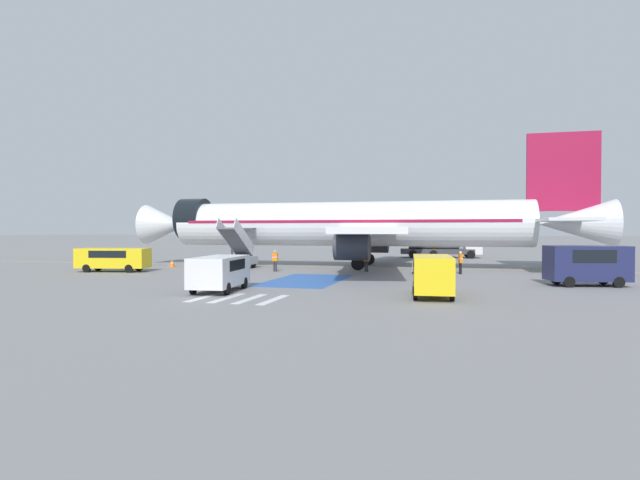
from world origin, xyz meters
The scene contains 19 objects.
ground_plane centered at (0.00, 0.00, 0.00)m, with size 600.00×600.00×0.00m, color slate.
apron_leadline_yellow centered at (-1.48, 0.35, 0.00)m, with size 0.20×75.66×0.01m, color gold.
apron_stand_patch_blue centered at (-1.48, -12.08, 0.00)m, with size 4.59×9.05×0.01m, color #2856A8.
apron_walkway_bar_0 centered at (-3.88, -21.38, 0.00)m, with size 0.44×3.60×0.01m, color silver.
apron_walkway_bar_1 centered at (-2.68, -21.38, 0.00)m, with size 0.44×3.60×0.01m, color silver.
apron_walkway_bar_2 centered at (-1.48, -21.38, 0.00)m, with size 0.44×3.60×0.01m, color silver.
apron_walkway_bar_3 centered at (-0.28, -21.38, 0.00)m, with size 0.44×3.60×0.01m, color silver.
airliner centered at (-0.87, 0.37, 3.89)m, with size 42.06×31.58×11.28m.
boarding_stairs_forward centered at (-10.06, -4.42, 1.04)m, with size 2.33×5.28×4.36m.
fuel_tanker centered at (6.03, 18.49, 1.88)m, with size 9.74×3.61×3.69m.
service_van_0 centered at (6.94, -18.23, 1.22)m, with size 2.23×4.68×2.03m.
service_van_1 centered at (-4.26, -19.00, 1.15)m, with size 2.50×4.86×1.89m.
service_van_2 centered at (15.56, -10.85, 1.41)m, with size 4.75×2.81×2.39m.
service_van_3 centered at (-18.44, -9.47, 1.14)m, with size 5.83×2.89×1.88m.
baggage_cart centered at (5.97, -4.57, 0.26)m, with size 2.35×2.97×0.87m.
ground_crew_0 centered at (1.14, -4.12, 0.98)m, with size 0.47×0.31×1.71m.
ground_crew_1 centered at (-5.96, -5.93, 0.99)m, with size 0.44×0.24×1.72m.
ground_crew_2 centered at (8.39, -4.52, 1.00)m, with size 0.37×0.48×1.74m.
traffic_cone_0 centered at (-16.72, -3.66, 0.34)m, with size 0.60×0.60×0.67m.
Camera 1 is at (8.08, -43.54, 3.28)m, focal length 28.00 mm.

